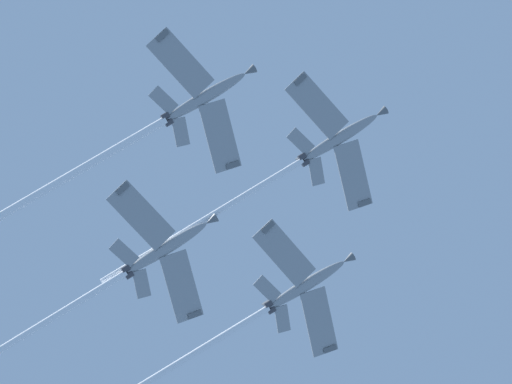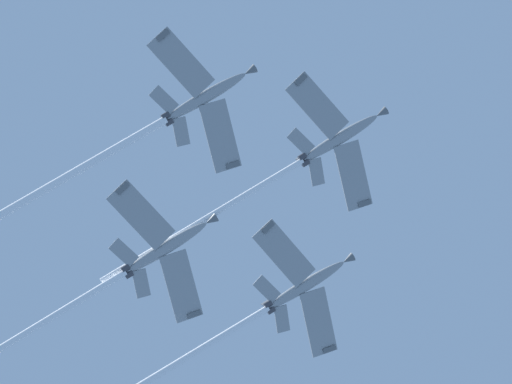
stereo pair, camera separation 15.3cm
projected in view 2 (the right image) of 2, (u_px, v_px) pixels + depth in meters
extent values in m
ellipsoid|color=gray|center=(340.00, 138.00, 157.81)|extent=(11.43, 6.21, 5.22)
cone|color=#595E60|center=(381.00, 113.00, 159.23)|extent=(2.23, 1.87, 1.66)
ellipsoid|color=black|center=(351.00, 130.00, 158.83)|extent=(3.09, 2.10, 1.77)
cube|color=gray|center=(353.00, 176.00, 158.68)|extent=(8.25, 9.24, 1.37)
cube|color=#595E60|center=(365.00, 203.00, 159.62)|extent=(1.80, 1.62, 0.70)
cube|color=gray|center=(317.00, 106.00, 156.40)|extent=(4.94, 9.46, 1.37)
cube|color=#595E60|center=(301.00, 79.00, 155.57)|extent=(1.83, 0.98, 0.70)
cube|color=gray|center=(317.00, 172.00, 157.24)|extent=(3.70, 3.85, 0.74)
cube|color=gray|center=(301.00, 142.00, 156.25)|extent=(2.10, 3.76, 0.74)
cube|color=#595E60|center=(306.00, 156.00, 158.12)|extent=(2.99, 1.45, 3.43)
cylinder|color=#38383D|center=(305.00, 163.00, 156.58)|extent=(1.43, 1.22, 1.08)
cylinder|color=#38383D|center=(302.00, 157.00, 156.38)|extent=(1.43, 1.22, 1.08)
cylinder|color=white|center=(204.00, 220.00, 153.20)|extent=(26.94, 12.45, 10.78)
ellipsoid|color=gray|center=(306.00, 285.00, 157.23)|extent=(11.27, 6.45, 5.50)
cone|color=#595E60|center=(348.00, 260.00, 158.85)|extent=(2.25, 1.91, 1.69)
ellipsoid|color=black|center=(318.00, 276.00, 158.30)|extent=(3.08, 2.16, 1.83)
cube|color=gray|center=(319.00, 322.00, 158.09)|extent=(8.36, 9.14, 1.46)
cube|color=#595E60|center=(329.00, 349.00, 159.03)|extent=(1.78, 1.64, 0.75)
cube|color=gray|center=(284.00, 253.00, 155.78)|extent=(5.13, 9.50, 1.46)
cube|color=#595E60|center=(268.00, 227.00, 154.93)|extent=(1.83, 1.02, 0.75)
cube|color=gray|center=(282.00, 319.00, 156.51)|extent=(3.74, 3.81, 0.78)
cube|color=gray|center=(267.00, 289.00, 155.52)|extent=(2.18, 3.79, 0.78)
cube|color=#595E60|center=(272.00, 302.00, 157.39)|extent=(3.00, 1.54, 3.47)
cylinder|color=#38383D|center=(271.00, 310.00, 155.82)|extent=(1.44, 1.24, 1.10)
cylinder|color=#38383D|center=(268.00, 304.00, 155.63)|extent=(1.44, 1.24, 1.10)
cylinder|color=white|center=(143.00, 384.00, 151.12)|extent=(32.52, 15.97, 14.08)
ellipsoid|color=gray|center=(206.00, 97.00, 151.62)|extent=(11.38, 6.20, 5.42)
cone|color=#595E60|center=(250.00, 71.00, 153.16)|extent=(2.24, 1.87, 1.68)
ellipsoid|color=black|center=(218.00, 89.00, 152.67)|extent=(3.09, 2.10, 1.81)
cube|color=gray|center=(220.00, 136.00, 152.49)|extent=(8.24, 9.23, 1.43)
cube|color=#595E60|center=(233.00, 165.00, 153.41)|extent=(1.80, 1.61, 0.73)
cube|color=gray|center=(181.00, 63.00, 150.20)|extent=(4.93, 9.46, 1.43)
cube|color=#595E60|center=(163.00, 35.00, 149.36)|extent=(1.82, 0.98, 0.73)
cube|color=gray|center=(181.00, 132.00, 150.97)|extent=(3.70, 3.85, 0.77)
cube|color=gray|center=(164.00, 100.00, 149.98)|extent=(2.10, 3.76, 0.77)
cube|color=#595E60|center=(171.00, 115.00, 151.85)|extent=(3.02, 1.46, 3.46)
cylinder|color=#38383D|center=(169.00, 122.00, 150.29)|extent=(1.43, 1.22, 1.10)
cylinder|color=#38383D|center=(166.00, 116.00, 150.10)|extent=(1.43, 1.22, 1.10)
cylinder|color=white|center=(60.00, 181.00, 146.64)|extent=(27.03, 12.70, 11.55)
ellipsoid|color=gray|center=(166.00, 248.00, 151.02)|extent=(11.40, 6.18, 5.36)
cone|color=#595E60|center=(211.00, 220.00, 152.52)|extent=(2.23, 1.87, 1.67)
ellipsoid|color=black|center=(179.00, 238.00, 152.06)|extent=(3.09, 2.09, 1.80)
cube|color=gray|center=(181.00, 286.00, 151.89)|extent=(8.23, 9.24, 1.41)
cube|color=#595E60|center=(194.00, 314.00, 152.82)|extent=(1.80, 1.61, 0.72)
cube|color=gray|center=(141.00, 215.00, 149.61)|extent=(4.91, 9.45, 1.41)
cube|color=#595E60|center=(123.00, 188.00, 148.77)|extent=(1.83, 0.98, 0.72)
cube|color=gray|center=(141.00, 283.00, 150.40)|extent=(3.70, 3.85, 0.76)
cube|color=gray|center=(124.00, 253.00, 149.42)|extent=(2.09, 3.75, 0.76)
cube|color=#595E60|center=(132.00, 266.00, 151.28)|extent=(3.01, 1.45, 3.45)
cylinder|color=#38383D|center=(129.00, 275.00, 149.73)|extent=(1.43, 1.22, 1.09)
cylinder|color=#38383D|center=(125.00, 268.00, 149.54)|extent=(1.43, 1.22, 1.09)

